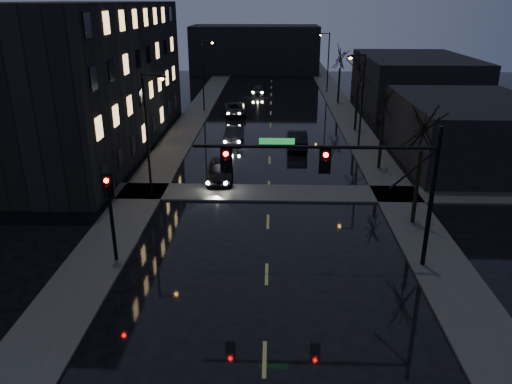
# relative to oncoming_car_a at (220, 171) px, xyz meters

# --- Properties ---
(sidewalk_left) EXTENTS (3.00, 140.00, 0.12)m
(sidewalk_left) POSITION_rel_oncoming_car_a_xyz_m (-4.99, 14.10, -0.72)
(sidewalk_left) COLOR #2D2D2B
(sidewalk_left) RESTS_ON ground
(sidewalk_right) EXTENTS (3.00, 140.00, 0.12)m
(sidewalk_right) POSITION_rel_oncoming_car_a_xyz_m (12.01, 14.10, -0.72)
(sidewalk_right) COLOR #2D2D2B
(sidewalk_right) RESTS_ON ground
(sidewalk_cross) EXTENTS (40.00, 3.00, 0.12)m
(sidewalk_cross) POSITION_rel_oncoming_car_a_xyz_m (3.51, -2.40, -0.72)
(sidewalk_cross) COLOR #2D2D2B
(sidewalk_cross) RESTS_ON ground
(apartment_block) EXTENTS (12.00, 30.00, 12.00)m
(apartment_block) POSITION_rel_oncoming_car_a_xyz_m (-12.99, 9.10, 5.22)
(apartment_block) COLOR black
(apartment_block) RESTS_ON ground
(commercial_right_near) EXTENTS (10.00, 14.00, 5.00)m
(commercial_right_near) POSITION_rel_oncoming_car_a_xyz_m (19.01, 5.10, 1.72)
(commercial_right_near) COLOR black
(commercial_right_near) RESTS_ON ground
(commercial_right_far) EXTENTS (12.00, 18.00, 6.00)m
(commercial_right_far) POSITION_rel_oncoming_car_a_xyz_m (20.51, 27.10, 2.22)
(commercial_right_far) COLOR black
(commercial_right_far) RESTS_ON ground
(far_block) EXTENTS (22.00, 10.00, 8.00)m
(far_block) POSITION_rel_oncoming_car_a_xyz_m (0.51, 57.10, 3.22)
(far_block) COLOR black
(far_block) RESTS_ON ground
(signal_mast) EXTENTS (11.11, 0.41, 7.00)m
(signal_mast) POSITION_rel_oncoming_car_a_xyz_m (7.36, -11.90, 4.09)
(signal_mast) COLOR black
(signal_mast) RESTS_ON ground
(signal_pole_left) EXTENTS (0.35, 0.41, 4.53)m
(signal_pole_left) POSITION_rel_oncoming_car_a_xyz_m (-3.99, -11.90, 2.23)
(signal_pole_left) COLOR black
(signal_pole_left) RESTS_ON ground
(tree_near) EXTENTS (3.52, 3.52, 8.08)m
(tree_near) POSITION_rel_oncoming_car_a_xyz_m (11.91, -6.90, 5.44)
(tree_near) COLOR black
(tree_near) RESTS_ON ground
(tree_mid_a) EXTENTS (3.30, 3.30, 7.58)m
(tree_mid_a) POSITION_rel_oncoming_car_a_xyz_m (11.91, 3.10, 5.05)
(tree_mid_a) COLOR black
(tree_mid_a) RESTS_ON ground
(tree_mid_b) EXTENTS (3.74, 3.74, 8.59)m
(tree_mid_b) POSITION_rel_oncoming_car_a_xyz_m (11.91, 15.10, 5.83)
(tree_mid_b) COLOR black
(tree_mid_b) RESTS_ON ground
(tree_far) EXTENTS (3.43, 3.43, 7.88)m
(tree_far) POSITION_rel_oncoming_car_a_xyz_m (11.91, 29.10, 5.28)
(tree_far) COLOR black
(tree_far) RESTS_ON ground
(streetlight_l_near) EXTENTS (1.53, 0.28, 8.00)m
(streetlight_l_near) POSITION_rel_oncoming_car_a_xyz_m (-4.08, -2.90, 3.99)
(streetlight_l_near) COLOR black
(streetlight_l_near) RESTS_ON ground
(streetlight_l_far) EXTENTS (1.53, 0.28, 8.00)m
(streetlight_l_far) POSITION_rel_oncoming_car_a_xyz_m (-4.08, 24.10, 3.99)
(streetlight_l_far) COLOR black
(streetlight_l_far) RESTS_ON ground
(streetlight_r_mid) EXTENTS (1.53, 0.28, 8.00)m
(streetlight_r_mid) POSITION_rel_oncoming_car_a_xyz_m (11.09, 9.10, 3.99)
(streetlight_r_mid) COLOR black
(streetlight_r_mid) RESTS_ON ground
(streetlight_r_far) EXTENTS (1.53, 0.28, 8.00)m
(streetlight_r_far) POSITION_rel_oncoming_car_a_xyz_m (11.09, 37.10, 3.99)
(streetlight_r_far) COLOR black
(streetlight_r_far) RESTS_ON ground
(oncoming_car_a) EXTENTS (2.11, 4.68, 1.56)m
(oncoming_car_a) POSITION_rel_oncoming_car_a_xyz_m (0.00, 0.00, 0.00)
(oncoming_car_a) COLOR black
(oncoming_car_a) RESTS_ON ground
(oncoming_car_b) EXTENTS (1.69, 4.30, 1.39)m
(oncoming_car_b) POSITION_rel_oncoming_car_a_xyz_m (0.21, 10.43, -0.08)
(oncoming_car_b) COLOR black
(oncoming_car_b) RESTS_ON ground
(oncoming_car_c) EXTENTS (2.74, 5.11, 1.37)m
(oncoming_car_c) POSITION_rel_oncoming_car_a_xyz_m (-0.50, 21.93, -0.10)
(oncoming_car_c) COLOR black
(oncoming_car_c) RESTS_ON ground
(oncoming_car_d) EXTENTS (1.87, 4.45, 1.28)m
(oncoming_car_d) POSITION_rel_oncoming_car_a_xyz_m (1.71, 35.17, -0.14)
(oncoming_car_d) COLOR black
(oncoming_car_d) RESTS_ON ground
(lead_car) EXTENTS (1.72, 4.86, 1.60)m
(lead_car) POSITION_rel_oncoming_car_a_xyz_m (5.86, 8.77, 0.02)
(lead_car) COLOR black
(lead_car) RESTS_ON ground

